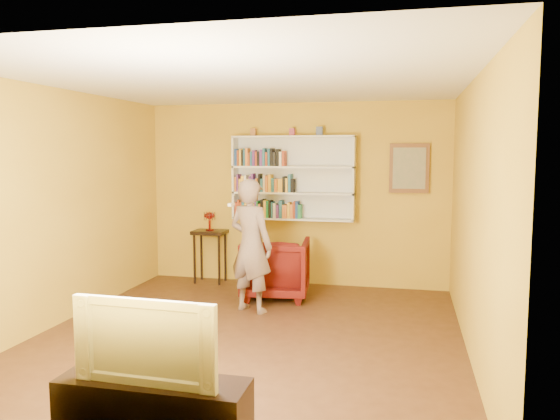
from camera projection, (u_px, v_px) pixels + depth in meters
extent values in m
cube|color=#422715|center=(248.00, 342.00, 5.87)|extent=(5.30, 5.80, 0.12)
cube|color=gold|center=(295.00, 194.00, 8.16)|extent=(5.30, 0.04, 2.70)
cube|color=gold|center=(128.00, 256.00, 3.28)|extent=(5.30, 0.04, 2.70)
cube|color=gold|center=(57.00, 207.00, 6.23)|extent=(0.04, 5.80, 2.70)
cube|color=gold|center=(475.00, 218.00, 5.21)|extent=(0.04, 5.80, 2.70)
cube|color=white|center=(247.00, 78.00, 5.58)|extent=(5.30, 5.80, 0.06)
cube|color=silver|center=(295.00, 178.00, 8.10)|extent=(1.80, 0.03, 1.20)
cube|color=silver|center=(235.00, 177.00, 8.17)|extent=(0.03, 0.28, 1.20)
cube|color=silver|center=(354.00, 179.00, 7.77)|extent=(0.03, 0.28, 1.20)
cube|color=silver|center=(293.00, 219.00, 8.03)|extent=(1.80, 0.28, 0.03)
cube|color=silver|center=(293.00, 193.00, 7.99)|extent=(1.80, 0.28, 0.03)
cube|color=silver|center=(293.00, 167.00, 7.95)|extent=(1.80, 0.28, 0.03)
cube|color=silver|center=(293.00, 137.00, 7.91)|extent=(1.80, 0.28, 0.03)
cube|color=#A03718|center=(238.00, 209.00, 8.17)|extent=(0.04, 0.17, 0.22)
cube|color=#A03718|center=(240.00, 208.00, 8.15)|extent=(0.03, 0.16, 0.26)
cube|color=#A03718|center=(242.00, 209.00, 8.14)|extent=(0.03, 0.14, 0.23)
cube|color=#246285|center=(244.00, 208.00, 8.14)|extent=(0.04, 0.17, 0.27)
cube|color=yellow|center=(247.00, 210.00, 8.13)|extent=(0.03, 0.15, 0.21)
cube|color=navy|center=(249.00, 209.00, 8.12)|extent=(0.03, 0.16, 0.25)
cube|color=#1A773D|center=(252.00, 210.00, 8.12)|extent=(0.04, 0.17, 0.20)
cube|color=yellow|center=(254.00, 210.00, 8.11)|extent=(0.04, 0.17, 0.20)
cube|color=#582B81|center=(257.00, 209.00, 8.09)|extent=(0.02, 0.15, 0.25)
cube|color=#1A773D|center=(259.00, 209.00, 8.10)|extent=(0.02, 0.18, 0.24)
cube|color=orange|center=(260.00, 210.00, 8.09)|extent=(0.03, 0.16, 0.20)
cube|color=black|center=(263.00, 208.00, 8.08)|extent=(0.04, 0.19, 0.27)
cube|color=yellow|center=(266.00, 209.00, 8.06)|extent=(0.03, 0.15, 0.26)
cube|color=#1A773D|center=(268.00, 209.00, 8.04)|extent=(0.03, 0.14, 0.25)
cube|color=black|center=(271.00, 209.00, 8.06)|extent=(0.03, 0.18, 0.25)
cube|color=#246285|center=(273.00, 210.00, 8.04)|extent=(0.02, 0.17, 0.23)
cube|color=silver|center=(275.00, 210.00, 8.03)|extent=(0.04, 0.16, 0.22)
cube|color=#582B81|center=(278.00, 211.00, 8.03)|extent=(0.04, 0.17, 0.20)
cube|color=#246285|center=(282.00, 209.00, 8.01)|extent=(0.04, 0.18, 0.26)
cube|color=orange|center=(284.00, 211.00, 8.01)|extent=(0.03, 0.18, 0.20)
cube|color=orange|center=(287.00, 211.00, 7.99)|extent=(0.03, 0.16, 0.19)
cube|color=yellow|center=(290.00, 210.00, 7.98)|extent=(0.04, 0.16, 0.23)
cube|color=orange|center=(293.00, 211.00, 7.98)|extent=(0.04, 0.18, 0.21)
cube|color=#A03718|center=(295.00, 210.00, 7.97)|extent=(0.03, 0.18, 0.25)
cube|color=navy|center=(298.00, 210.00, 7.97)|extent=(0.03, 0.19, 0.25)
cube|color=#1A773D|center=(300.00, 211.00, 7.95)|extent=(0.04, 0.16, 0.20)
cube|color=orange|center=(237.00, 184.00, 8.13)|extent=(0.02, 0.18, 0.21)
cube|color=#582B81|center=(239.00, 183.00, 8.12)|extent=(0.03, 0.16, 0.26)
cube|color=yellow|center=(241.00, 185.00, 8.12)|extent=(0.03, 0.18, 0.19)
cube|color=yellow|center=(244.00, 184.00, 8.11)|extent=(0.04, 0.19, 0.23)
cube|color=silver|center=(246.00, 183.00, 8.09)|extent=(0.04, 0.16, 0.24)
cube|color=yellow|center=(249.00, 185.00, 8.09)|extent=(0.03, 0.18, 0.19)
cube|color=#582B81|center=(251.00, 184.00, 8.08)|extent=(0.03, 0.17, 0.22)
cube|color=#582B81|center=(253.00, 183.00, 8.06)|extent=(0.03, 0.14, 0.27)
cube|color=navy|center=(256.00, 185.00, 8.07)|extent=(0.03, 0.17, 0.19)
cube|color=orange|center=(258.00, 185.00, 8.06)|extent=(0.03, 0.18, 0.20)
cube|color=black|center=(260.00, 183.00, 8.04)|extent=(0.03, 0.15, 0.27)
cube|color=#246285|center=(263.00, 185.00, 8.04)|extent=(0.04, 0.18, 0.19)
cube|color=silver|center=(265.00, 183.00, 8.02)|extent=(0.03, 0.16, 0.25)
cube|color=orange|center=(268.00, 184.00, 8.03)|extent=(0.04, 0.19, 0.24)
cube|color=yellow|center=(271.00, 183.00, 8.01)|extent=(0.04, 0.17, 0.26)
cube|color=#246285|center=(274.00, 185.00, 7.99)|extent=(0.04, 0.14, 0.20)
cube|color=orange|center=(277.00, 185.00, 7.99)|extent=(0.04, 0.17, 0.19)
cube|color=yellow|center=(280.00, 185.00, 7.97)|extent=(0.04, 0.15, 0.19)
cube|color=yellow|center=(282.00, 185.00, 7.96)|extent=(0.02, 0.15, 0.20)
cube|color=black|center=(285.00, 184.00, 7.96)|extent=(0.04, 0.16, 0.23)
cube|color=yellow|center=(288.00, 185.00, 7.95)|extent=(0.03, 0.17, 0.21)
cube|color=#246285|center=(290.00, 183.00, 7.95)|extent=(0.04, 0.18, 0.26)
cube|color=black|center=(293.00, 186.00, 7.93)|extent=(0.04, 0.16, 0.20)
cube|color=navy|center=(237.00, 157.00, 8.09)|extent=(0.04, 0.17, 0.25)
cube|color=#903E1A|center=(239.00, 158.00, 8.08)|extent=(0.03, 0.18, 0.23)
cube|color=yellow|center=(242.00, 157.00, 8.06)|extent=(0.03, 0.16, 0.25)
cube|color=black|center=(244.00, 158.00, 8.07)|extent=(0.03, 0.17, 0.24)
cube|color=#246285|center=(246.00, 157.00, 8.06)|extent=(0.02, 0.18, 0.25)
cube|color=orange|center=(248.00, 157.00, 8.03)|extent=(0.04, 0.14, 0.26)
cube|color=#903E1A|center=(250.00, 159.00, 8.05)|extent=(0.02, 0.18, 0.19)
cube|color=#246285|center=(252.00, 159.00, 8.04)|extent=(0.03, 0.17, 0.21)
cube|color=#582B81|center=(255.00, 158.00, 8.01)|extent=(0.04, 0.14, 0.23)
cube|color=#A03718|center=(257.00, 159.00, 8.02)|extent=(0.03, 0.17, 0.21)
cube|color=black|center=(259.00, 159.00, 8.00)|extent=(0.04, 0.15, 0.21)
cube|color=#582B81|center=(262.00, 158.00, 7.99)|extent=(0.04, 0.16, 0.24)
cube|color=#246285|center=(265.00, 157.00, 7.98)|extent=(0.03, 0.15, 0.26)
cube|color=#A03718|center=(267.00, 159.00, 7.98)|extent=(0.03, 0.17, 0.20)
cube|color=#246285|center=(270.00, 157.00, 7.97)|extent=(0.03, 0.17, 0.25)
cube|color=black|center=(272.00, 157.00, 7.97)|extent=(0.03, 0.19, 0.26)
cube|color=black|center=(275.00, 159.00, 7.96)|extent=(0.04, 0.18, 0.21)
cube|color=black|center=(278.00, 158.00, 7.94)|extent=(0.04, 0.16, 0.25)
cube|color=silver|center=(281.00, 159.00, 7.93)|extent=(0.04, 0.16, 0.21)
cube|color=#A03718|center=(284.00, 158.00, 7.93)|extent=(0.03, 0.17, 0.22)
cube|color=#A1612E|center=(253.00, 132.00, 8.04)|extent=(0.08, 0.08, 0.11)
cube|color=#9F354F|center=(292.00, 132.00, 7.90)|extent=(0.08, 0.08, 0.11)
cube|color=#475276|center=(320.00, 131.00, 7.81)|extent=(0.09, 0.09, 0.12)
cube|color=brown|center=(409.00, 168.00, 7.69)|extent=(0.55, 0.04, 0.70)
cube|color=gray|center=(409.00, 168.00, 7.67)|extent=(0.45, 0.02, 0.58)
cylinder|color=black|center=(194.00, 259.00, 8.20)|extent=(0.04, 0.04, 0.75)
cylinder|color=black|center=(219.00, 260.00, 8.11)|extent=(0.04, 0.04, 0.75)
cylinder|color=black|center=(201.00, 256.00, 8.47)|extent=(0.04, 0.04, 0.75)
cylinder|color=black|center=(225.00, 257.00, 8.38)|extent=(0.04, 0.04, 0.75)
cube|color=black|center=(210.00, 232.00, 8.25)|extent=(0.49, 0.37, 0.05)
cylinder|color=maroon|center=(210.00, 230.00, 8.24)|extent=(0.12, 0.12, 0.02)
cylinder|color=maroon|center=(210.00, 224.00, 8.23)|extent=(0.03, 0.03, 0.15)
ellipsoid|color=maroon|center=(209.00, 216.00, 8.22)|extent=(0.16, 0.16, 0.11)
cylinder|color=beige|center=(215.00, 216.00, 8.20)|extent=(0.01, 0.01, 0.12)
cylinder|color=beige|center=(215.00, 216.00, 8.25)|extent=(0.01, 0.01, 0.12)
cylinder|color=beige|center=(213.00, 215.00, 8.29)|extent=(0.01, 0.01, 0.12)
cylinder|color=beige|center=(210.00, 215.00, 8.30)|extent=(0.01, 0.01, 0.12)
cylinder|color=beige|center=(207.00, 216.00, 8.28)|extent=(0.01, 0.01, 0.12)
cylinder|color=beige|center=(204.00, 216.00, 8.24)|extent=(0.01, 0.01, 0.12)
cylinder|color=beige|center=(204.00, 216.00, 8.19)|extent=(0.01, 0.01, 0.12)
cylinder|color=beige|center=(206.00, 217.00, 8.15)|extent=(0.01, 0.01, 0.12)
cylinder|color=beige|center=(209.00, 217.00, 8.14)|extent=(0.01, 0.01, 0.12)
cylinder|color=beige|center=(212.00, 216.00, 8.16)|extent=(0.01, 0.01, 0.12)
imported|color=#420405|center=(276.00, 268.00, 7.41)|extent=(0.97, 0.99, 0.82)
imported|color=#715C53|center=(251.00, 246.00, 6.73)|extent=(0.71, 0.59, 1.65)
cube|color=white|center=(231.00, 204.00, 6.39)|extent=(0.04, 0.15, 0.04)
cube|color=black|center=(154.00, 413.00, 3.66)|extent=(1.30, 0.39, 0.46)
imported|color=black|center=(152.00, 338.00, 3.60)|extent=(1.00, 0.17, 0.58)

